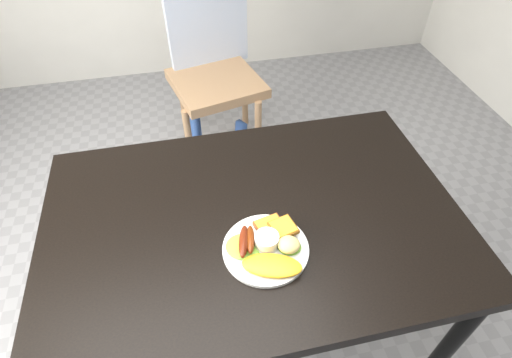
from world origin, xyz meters
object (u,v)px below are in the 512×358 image
Objects in this scene: person at (181,133)px; dining_table at (253,220)px; dining_chair at (216,83)px; plate at (266,249)px.

dining_table is at bearing 126.26° from person.
plate reaches higher than dining_chair.
dining_chair is (0.05, 1.22, -0.28)m from dining_table.
dining_table is at bearing -105.96° from dining_chair.
dining_table is 2.63× the size of dining_chair.
dining_chair is at bearing -90.58° from person.
dining_table is 5.22× the size of plate.
dining_chair is 1.38m from plate.
dining_table is 0.50m from person.
plate is (0.18, -0.59, 0.04)m from person.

